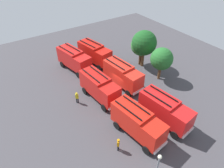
{
  "coord_description": "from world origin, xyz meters",
  "views": [
    {
      "loc": [
        20.58,
        -13.82,
        20.34
      ],
      "look_at": [
        0.0,
        0.0,
        1.4
      ],
      "focal_mm": 32.33,
      "sensor_mm": 36.0,
      "label": 1
    }
  ],
  "objects_px": {
    "fire_truck_2": "(137,122)",
    "traffic_cone_0": "(129,106)",
    "fire_truck_5": "(165,110)",
    "firefighter_0": "(77,97)",
    "tree_0": "(141,45)",
    "tree_2": "(162,59)",
    "traffic_cone_2": "(131,79)",
    "fire_truck_1": "(99,86)",
    "tree_1": "(144,43)",
    "fire_truck_3": "(94,53)",
    "firefighter_1": "(118,144)",
    "traffic_cone_1": "(171,111)",
    "fire_truck_4": "(123,74)",
    "fire_truck_0": "(74,59)"
  },
  "relations": [
    {
      "from": "fire_truck_2",
      "to": "traffic_cone_0",
      "type": "height_order",
      "value": "fire_truck_2"
    },
    {
      "from": "fire_truck_5",
      "to": "firefighter_0",
      "type": "relative_size",
      "value": 4.11
    },
    {
      "from": "fire_truck_2",
      "to": "tree_0",
      "type": "relative_size",
      "value": 1.29
    },
    {
      "from": "tree_2",
      "to": "traffic_cone_2",
      "type": "bearing_deg",
      "value": -118.24
    },
    {
      "from": "firefighter_0",
      "to": "tree_2",
      "type": "distance_m",
      "value": 14.75
    },
    {
      "from": "fire_truck_2",
      "to": "traffic_cone_0",
      "type": "bearing_deg",
      "value": 146.4
    },
    {
      "from": "fire_truck_1",
      "to": "firefighter_0",
      "type": "bearing_deg",
      "value": -110.32
    },
    {
      "from": "fire_truck_1",
      "to": "tree_0",
      "type": "xyz_separation_m",
      "value": [
        -4.09,
        11.3,
        1.75
      ]
    },
    {
      "from": "tree_0",
      "to": "tree_1",
      "type": "xyz_separation_m",
      "value": [
        0.63,
        0.06,
        0.7
      ]
    },
    {
      "from": "fire_truck_3",
      "to": "traffic_cone_0",
      "type": "xyz_separation_m",
      "value": [
        13.57,
        -2.3,
        -1.83
      ]
    },
    {
      "from": "firefighter_0",
      "to": "firefighter_1",
      "type": "xyz_separation_m",
      "value": [
        9.94,
        0.31,
        -0.01
      ]
    },
    {
      "from": "firefighter_0",
      "to": "traffic_cone_0",
      "type": "relative_size",
      "value": 2.78
    },
    {
      "from": "tree_2",
      "to": "traffic_cone_0",
      "type": "distance_m",
      "value": 9.88
    },
    {
      "from": "fire_truck_5",
      "to": "traffic_cone_2",
      "type": "relative_size",
      "value": 13.03
    },
    {
      "from": "fire_truck_1",
      "to": "traffic_cone_2",
      "type": "relative_size",
      "value": 12.92
    },
    {
      "from": "firefighter_1",
      "to": "tree_2",
      "type": "xyz_separation_m",
      "value": [
        -7.73,
        14.0,
        2.81
      ]
    },
    {
      "from": "fire_truck_5",
      "to": "traffic_cone_0",
      "type": "xyz_separation_m",
      "value": [
        -4.52,
        -2.24,
        -1.83
      ]
    },
    {
      "from": "traffic_cone_0",
      "to": "fire_truck_1",
      "type": "bearing_deg",
      "value": -152.2
    },
    {
      "from": "fire_truck_5",
      "to": "traffic_cone_2",
      "type": "xyz_separation_m",
      "value": [
        -9.68,
        2.35,
        -1.87
      ]
    },
    {
      "from": "traffic_cone_1",
      "to": "fire_truck_5",
      "type": "bearing_deg",
      "value": -76.4
    },
    {
      "from": "firefighter_0",
      "to": "traffic_cone_1",
      "type": "xyz_separation_m",
      "value": [
        9.13,
        9.95,
        -0.71
      ]
    },
    {
      "from": "fire_truck_4",
      "to": "fire_truck_5",
      "type": "relative_size",
      "value": 0.99
    },
    {
      "from": "fire_truck_4",
      "to": "firefighter_0",
      "type": "bearing_deg",
      "value": -97.96
    },
    {
      "from": "fire_truck_1",
      "to": "fire_truck_2",
      "type": "relative_size",
      "value": 0.99
    },
    {
      "from": "tree_1",
      "to": "traffic_cone_2",
      "type": "relative_size",
      "value": 11.96
    },
    {
      "from": "fire_truck_4",
      "to": "firefighter_1",
      "type": "height_order",
      "value": "fire_truck_4"
    },
    {
      "from": "tree_0",
      "to": "tree_2",
      "type": "distance_m",
      "value": 5.42
    },
    {
      "from": "firefighter_1",
      "to": "tree_2",
      "type": "height_order",
      "value": "tree_2"
    },
    {
      "from": "fire_truck_3",
      "to": "tree_0",
      "type": "xyz_separation_m",
      "value": [
        5.23,
        6.76,
        1.75
      ]
    },
    {
      "from": "fire_truck_3",
      "to": "traffic_cone_0",
      "type": "height_order",
      "value": "fire_truck_3"
    },
    {
      "from": "fire_truck_0",
      "to": "fire_truck_5",
      "type": "relative_size",
      "value": 1.01
    },
    {
      "from": "traffic_cone_0",
      "to": "traffic_cone_2",
      "type": "distance_m",
      "value": 6.91
    },
    {
      "from": "fire_truck_3",
      "to": "tree_2",
      "type": "xyz_separation_m",
      "value": [
        10.64,
        6.46,
        1.68
      ]
    },
    {
      "from": "fire_truck_3",
      "to": "fire_truck_5",
      "type": "bearing_deg",
      "value": -11.27
    },
    {
      "from": "fire_truck_5",
      "to": "tree_2",
      "type": "xyz_separation_m",
      "value": [
        -7.45,
        6.51,
        1.68
      ]
    },
    {
      "from": "firefighter_1",
      "to": "tree_0",
      "type": "distance_m",
      "value": 19.64
    },
    {
      "from": "fire_truck_2",
      "to": "fire_truck_1",
      "type": "bearing_deg",
      "value": 173.62
    },
    {
      "from": "fire_truck_3",
      "to": "firefighter_0",
      "type": "height_order",
      "value": "fire_truck_3"
    },
    {
      "from": "firefighter_0",
      "to": "tree_2",
      "type": "relative_size",
      "value": 0.32
    },
    {
      "from": "fire_truck_0",
      "to": "traffic_cone_2",
      "type": "distance_m",
      "value": 10.79
    },
    {
      "from": "fire_truck_0",
      "to": "fire_truck_3",
      "type": "height_order",
      "value": "same"
    },
    {
      "from": "fire_truck_0",
      "to": "firefighter_1",
      "type": "xyz_separation_m",
      "value": [
        18.39,
        -3.35,
        -1.14
      ]
    },
    {
      "from": "tree_1",
      "to": "traffic_cone_1",
      "type": "xyz_separation_m",
      "value": [
        11.71,
        -4.72,
        -4.29
      ]
    },
    {
      "from": "firefighter_1",
      "to": "traffic_cone_1",
      "type": "bearing_deg",
      "value": 50.16
    },
    {
      "from": "traffic_cone_1",
      "to": "fire_truck_2",
      "type": "bearing_deg",
      "value": -88.29
    },
    {
      "from": "tree_1",
      "to": "firefighter_1",
      "type": "bearing_deg",
      "value": -48.92
    },
    {
      "from": "tree_2",
      "to": "traffic_cone_1",
      "type": "height_order",
      "value": "tree_2"
    },
    {
      "from": "fire_truck_1",
      "to": "tree_0",
      "type": "height_order",
      "value": "tree_0"
    },
    {
      "from": "fire_truck_3",
      "to": "fire_truck_5",
      "type": "relative_size",
      "value": 1.01
    },
    {
      "from": "fire_truck_3",
      "to": "fire_truck_2",
      "type": "bearing_deg",
      "value": -24.75
    }
  ]
}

